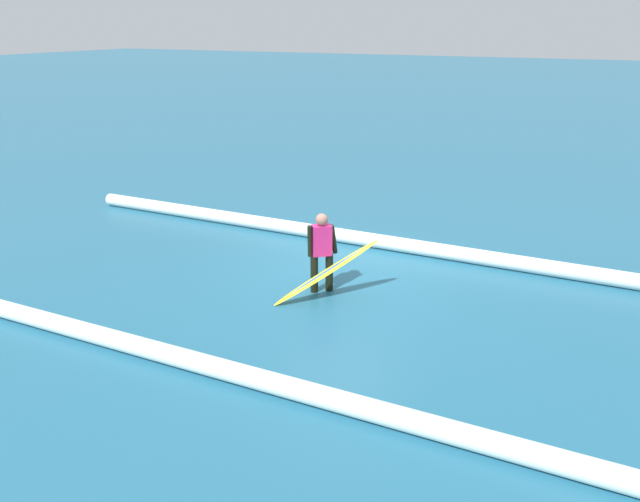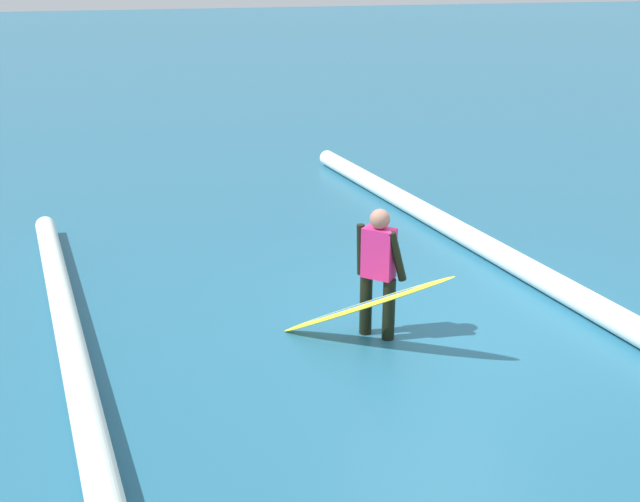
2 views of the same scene
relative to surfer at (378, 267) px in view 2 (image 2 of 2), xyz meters
The scene contains 3 objects.
ground_plane 1.23m from the surfer, 90.36° to the right, with size 160.52×160.52×0.00m, color #23617F.
surfer is the anchor object (origin of this frame).
surfboard 0.47m from the surfer, 129.18° to the left, with size 1.58×1.50×1.05m.
Camera 2 is at (-6.75, 4.25, 3.83)m, focal length 41.88 mm.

